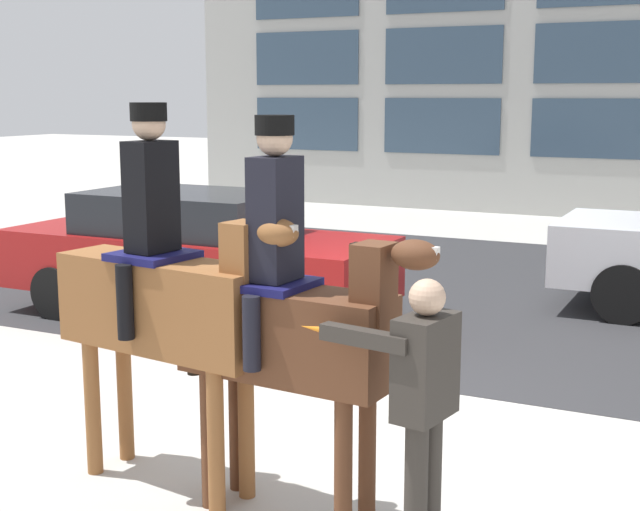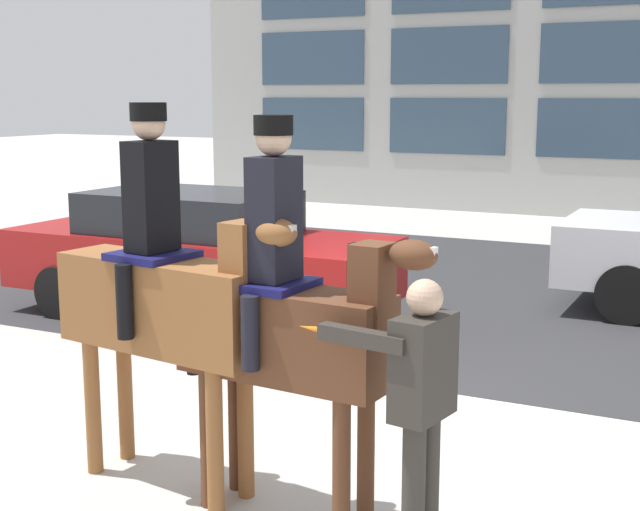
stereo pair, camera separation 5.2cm
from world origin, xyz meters
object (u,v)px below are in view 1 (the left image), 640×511
Objects in this scene: mounted_horse_lead at (166,296)px; mounted_horse_companion at (290,321)px; street_car_near_lane at (193,252)px; pedestrian_bystander at (422,403)px.

mounted_horse_companion is (0.95, -0.04, -0.06)m from mounted_horse_lead.
mounted_horse_lead is 4.78m from street_car_near_lane.
mounted_horse_lead reaches higher than mounted_horse_companion.
mounted_horse_companion is 1.05m from pedestrian_bystander.
street_car_near_lane is at bearing -34.99° from pedestrian_bystander.
pedestrian_bystander is 0.36× the size of street_car_near_lane.
mounted_horse_lead is 0.56× the size of street_car_near_lane.
pedestrian_bystander is (1.92, -0.34, -0.34)m from mounted_horse_lead.
street_car_near_lane is at bearing 130.05° from mounted_horse_lead.
mounted_horse_companion is at bearing -7.28° from pedestrian_bystander.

